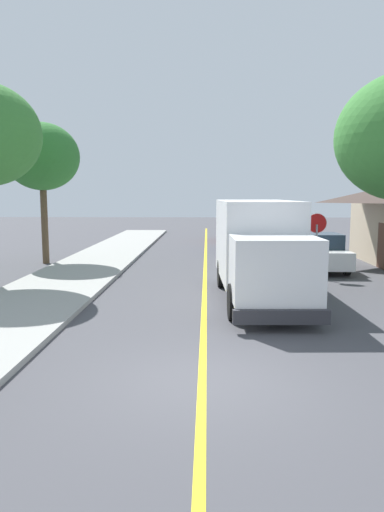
{
  "coord_description": "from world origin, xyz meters",
  "views": [
    {
      "loc": [
        0.08,
        -8.26,
        3.44
      ],
      "look_at": [
        -0.41,
        7.0,
        1.4
      ],
      "focal_mm": 32.95,
      "sensor_mm": 36.0,
      "label": 1
    }
  ],
  "objects_px": {
    "parked_car_mid": "(237,238)",
    "parked_car_far": "(231,230)",
    "box_truck": "(259,245)",
    "parked_car_near": "(257,249)",
    "street_tree_down_block": "(42,157)",
    "stop_sign": "(317,233)",
    "parked_van_across": "(320,253)"
  },
  "relations": [
    {
      "from": "parked_car_mid",
      "to": "parked_car_far",
      "type": "height_order",
      "value": "same"
    },
    {
      "from": "box_truck",
      "to": "parked_car_far",
      "type": "height_order",
      "value": "box_truck"
    },
    {
      "from": "parked_car_near",
      "to": "street_tree_down_block",
      "type": "relative_size",
      "value": 0.65
    },
    {
      "from": "parked_car_mid",
      "to": "parked_car_far",
      "type": "xyz_separation_m",
      "value": [
        -0.08,
        5.7,
        0.0
      ]
    },
    {
      "from": "parked_car_near",
      "to": "parked_car_far",
      "type": "relative_size",
      "value": 1.0
    },
    {
      "from": "box_truck",
      "to": "parked_car_mid",
      "type": "bearing_deg",
      "value": 89.4
    },
    {
      "from": "stop_sign",
      "to": "street_tree_down_block",
      "type": "distance_m",
      "value": 13.37
    },
    {
      "from": "parked_van_across",
      "to": "parked_car_near",
      "type": "bearing_deg",
      "value": 156.44
    },
    {
      "from": "parked_van_across",
      "to": "stop_sign",
      "type": "distance_m",
      "value": 2.52
    },
    {
      "from": "parked_car_far",
      "to": "street_tree_down_block",
      "type": "distance_m",
      "value": 15.48
    },
    {
      "from": "box_truck",
      "to": "parked_van_across",
      "type": "relative_size",
      "value": 1.65
    },
    {
      "from": "parked_car_mid",
      "to": "parked_car_far",
      "type": "distance_m",
      "value": 5.7
    },
    {
      "from": "parked_van_across",
      "to": "stop_sign",
      "type": "height_order",
      "value": "stop_sign"
    },
    {
      "from": "box_truck",
      "to": "street_tree_down_block",
      "type": "relative_size",
      "value": 1.07
    },
    {
      "from": "parked_car_mid",
      "to": "parked_van_across",
      "type": "distance_m",
      "value": 7.87
    },
    {
      "from": "parked_car_mid",
      "to": "stop_sign",
      "type": "bearing_deg",
      "value": -74.46
    },
    {
      "from": "box_truck",
      "to": "street_tree_down_block",
      "type": "height_order",
      "value": "street_tree_down_block"
    },
    {
      "from": "box_truck",
      "to": "parked_car_mid",
      "type": "distance_m",
      "value": 13.18
    },
    {
      "from": "stop_sign",
      "to": "box_truck",
      "type": "bearing_deg",
      "value": -125.45
    },
    {
      "from": "parked_car_near",
      "to": "parked_van_across",
      "type": "bearing_deg",
      "value": -23.56
    },
    {
      "from": "parked_car_far",
      "to": "street_tree_down_block",
      "type": "xyz_separation_m",
      "value": [
        -9.72,
        -11.23,
        4.38
      ]
    },
    {
      "from": "parked_car_far",
      "to": "parked_van_across",
      "type": "relative_size",
      "value": 1.0
    },
    {
      "from": "box_truck",
      "to": "parked_car_far",
      "type": "bearing_deg",
      "value": 89.83
    },
    {
      "from": "parked_car_near",
      "to": "parked_car_far",
      "type": "xyz_separation_m",
      "value": [
        -0.65,
        11.65,
        0.0
      ]
    },
    {
      "from": "box_truck",
      "to": "parked_van_across",
      "type": "xyz_separation_m",
      "value": [
        3.44,
        6.0,
        -0.97
      ]
    },
    {
      "from": "stop_sign",
      "to": "street_tree_down_block",
      "type": "height_order",
      "value": "street_tree_down_block"
    },
    {
      "from": "parked_van_across",
      "to": "stop_sign",
      "type": "relative_size",
      "value": 1.67
    },
    {
      "from": "stop_sign",
      "to": "parked_car_near",
      "type": "bearing_deg",
      "value": 121.05
    },
    {
      "from": "parked_car_mid",
      "to": "box_truck",
      "type": "bearing_deg",
      "value": -90.6
    },
    {
      "from": "parked_car_mid",
      "to": "stop_sign",
      "type": "relative_size",
      "value": 1.67
    },
    {
      "from": "parked_car_near",
      "to": "street_tree_down_block",
      "type": "height_order",
      "value": "street_tree_down_block"
    },
    {
      "from": "box_truck",
      "to": "parked_car_near",
      "type": "relative_size",
      "value": 1.65
    }
  ]
}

